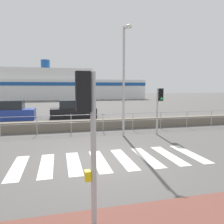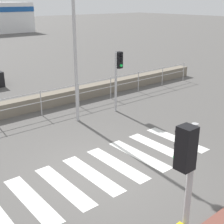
% 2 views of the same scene
% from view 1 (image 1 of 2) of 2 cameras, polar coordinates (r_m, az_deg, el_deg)
% --- Properties ---
extents(ground_plane, '(160.00, 160.00, 0.00)m').
position_cam_1_polar(ground_plane, '(7.98, -1.60, -12.52)').
color(ground_plane, '#565451').
extents(crosswalk, '(6.75, 2.40, 0.01)m').
position_cam_1_polar(crosswalk, '(8.02, -0.06, -12.38)').
color(crosswalk, silver).
rests_on(crosswalk, ground_plane).
extents(seawall, '(22.69, 0.55, 0.58)m').
position_cam_1_polar(seawall, '(13.64, -6.92, -3.29)').
color(seawall, slate).
rests_on(seawall, ground_plane).
extents(harbor_fence, '(20.46, 0.04, 1.07)m').
position_cam_1_polar(harbor_fence, '(12.72, -6.48, -2.09)').
color(harbor_fence, '#B2B2B5').
rests_on(harbor_fence, ground_plane).
extents(traffic_light_near, '(0.34, 0.32, 2.87)m').
position_cam_1_polar(traffic_light_near, '(3.77, -6.54, -1.65)').
color(traffic_light_near, '#B2B2B5').
rests_on(traffic_light_near, ground_plane).
extents(traffic_light_far, '(0.34, 0.32, 2.53)m').
position_cam_1_polar(traffic_light_far, '(12.18, 12.27, 2.89)').
color(traffic_light_far, '#B2B2B5').
rests_on(traffic_light_far, ground_plane).
extents(streetlamp, '(0.32, 1.05, 5.67)m').
position_cam_1_polar(streetlamp, '(11.37, 3.38, 11.22)').
color(streetlamp, '#B2B2B5').
rests_on(streetlamp, ground_plane).
extents(ferry_boat, '(33.95, 6.86, 8.24)m').
position_cam_1_polar(ferry_boat, '(48.36, -12.97, 6.52)').
color(ferry_boat, white).
rests_on(ferry_boat, ground_plane).
extents(parked_car_blue, '(4.37, 1.84, 1.55)m').
position_cam_1_polar(parked_car_blue, '(19.28, -25.92, 0.08)').
color(parked_car_blue, '#233D9E').
rests_on(parked_car_blue, ground_plane).
extents(parked_car_black, '(3.80, 1.87, 1.51)m').
position_cam_1_polar(parked_car_black, '(18.89, -10.09, 0.46)').
color(parked_car_black, black).
rests_on(parked_car_black, ground_plane).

